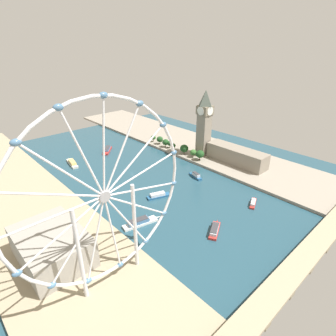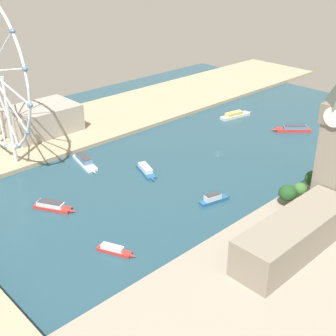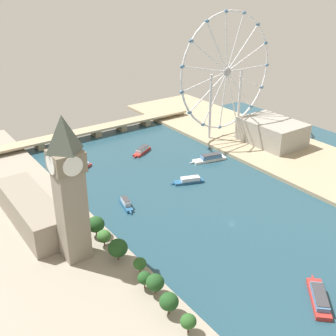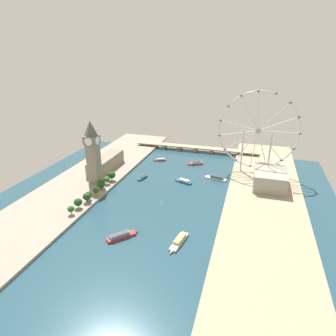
# 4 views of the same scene
# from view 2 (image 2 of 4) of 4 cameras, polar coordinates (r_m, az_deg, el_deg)

# --- Properties ---
(ground_plane) EXTENTS (405.07, 405.07, 0.00)m
(ground_plane) POSITION_cam_2_polar(r_m,az_deg,el_deg) (343.46, 6.33, 1.97)
(ground_plane) COLOR #234756
(riverbank_right) EXTENTS (90.00, 520.00, 3.00)m
(riverbank_right) POSITION_cam_2_polar(r_m,az_deg,el_deg) (422.16, -5.90, 6.95)
(riverbank_right) COLOR tan
(riverbank_right) RESTS_ON ground_plane
(clock_tower) EXTENTS (17.25, 17.25, 83.63)m
(clock_tower) POSITION_cam_2_polar(r_m,az_deg,el_deg) (258.67, 20.48, 3.19)
(clock_tower) COLOR gray
(clock_tower) RESTS_ON riverbank_left
(parliament_block) EXTENTS (22.00, 76.95, 19.13)m
(parliament_block) POSITION_cam_2_polar(r_m,az_deg,el_deg) (233.66, 15.74, -8.13)
(parliament_block) COLOR gray
(parliament_block) RESTS_ON riverbank_left
(tree_row_embankment) EXTENTS (12.08, 101.69, 13.07)m
(tree_row_embankment) POSITION_cam_2_polar(r_m,az_deg,el_deg) (303.69, 18.98, -0.63)
(tree_row_embankment) COLOR #513823
(tree_row_embankment) RESTS_ON riverbank_left
(riverside_hall) EXTENTS (40.11, 56.20, 21.37)m
(riverside_hall) POSITION_cam_2_polar(r_m,az_deg,el_deg) (383.02, -15.70, 5.96)
(riverside_hall) COLOR gray
(riverside_hall) RESTS_ON riverbank_right
(tour_boat_0) EXTENTS (26.34, 27.80, 5.41)m
(tour_boat_0) POSITION_cam_2_polar(r_m,az_deg,el_deg) (394.72, 15.53, 4.82)
(tour_boat_0) COLOR #B22D28
(tour_boat_0) RESTS_ON ground_plane
(tour_boat_1) EXTENTS (21.24, 11.91, 4.03)m
(tour_boat_1) POSITION_cam_2_polar(r_m,az_deg,el_deg) (234.87, -6.80, -10.25)
(tour_boat_1) COLOR #B22D28
(tour_boat_1) RESTS_ON ground_plane
(tour_boat_2) EXTENTS (25.61, 16.78, 5.09)m
(tour_boat_2) POSITION_cam_2_polar(r_m,az_deg,el_deg) (276.78, -14.42, -4.67)
(tour_boat_2) COLOR #B22D28
(tour_boat_2) RESTS_ON ground_plane
(tour_boat_3) EXTENTS (27.16, 14.03, 4.62)m
(tour_boat_3) POSITION_cam_2_polar(r_m,az_deg,el_deg) (310.57, -2.81, -0.27)
(tour_boat_3) COLOR #235684
(tour_boat_3) RESTS_ON ground_plane
(tour_boat_4) EXTENTS (11.86, 35.89, 5.16)m
(tour_boat_4) POSITION_cam_2_polar(r_m,az_deg,el_deg) (417.37, 8.52, 6.65)
(tour_boat_4) COLOR beige
(tour_boat_4) RESTS_ON ground_plane
(tour_boat_5) EXTENTS (8.94, 22.32, 5.94)m
(tour_boat_5) POSITION_cam_2_polar(r_m,az_deg,el_deg) (276.35, 5.83, -3.90)
(tour_boat_5) COLOR #235684
(tour_boat_5) RESTS_ON ground_plane
(tour_boat_6) EXTENTS (35.22, 13.62, 5.73)m
(tour_boat_6) POSITION_cam_2_polar(r_m,az_deg,el_deg) (327.95, -10.50, 0.89)
(tour_boat_6) COLOR white
(tour_boat_6) RESTS_ON ground_plane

